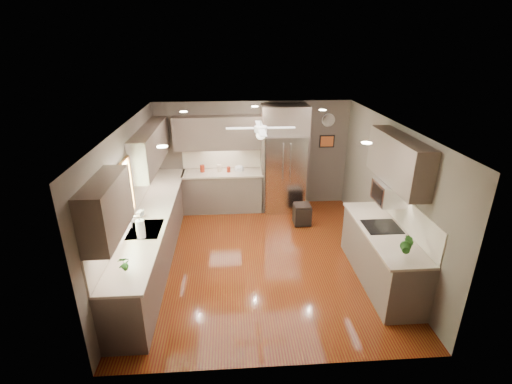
{
  "coord_description": "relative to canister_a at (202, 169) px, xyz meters",
  "views": [
    {
      "loc": [
        -0.51,
        -5.91,
        3.78
      ],
      "look_at": [
        -0.06,
        0.6,
        1.08
      ],
      "focal_mm": 26.0,
      "sensor_mm": 36.0,
      "label": 1
    }
  ],
  "objects": [
    {
      "name": "window",
      "position": [
        -1.03,
        -2.75,
        0.53
      ],
      "size": [
        0.05,
        1.12,
        0.92
      ],
      "color": "#BFF2B2",
      "rests_on": "wall_left"
    },
    {
      "name": "wall_front",
      "position": [
        1.19,
        -4.75,
        0.23
      ],
      "size": [
        4.5,
        0.0,
        4.5
      ],
      "primitive_type": "plane",
      "rotation": [
        -1.57,
        0.0,
        0.0
      ],
      "color": "brown",
      "rests_on": "ground"
    },
    {
      "name": "wall_clock",
      "position": [
        2.94,
        0.24,
        1.03
      ],
      "size": [
        0.3,
        0.03,
        0.3
      ],
      "color": "white",
      "rests_on": "wall_back"
    },
    {
      "name": "canister_a",
      "position": [
        0.0,
        0.0,
        0.0
      ],
      "size": [
        0.12,
        0.12,
        0.17
      ],
      "primitive_type": "cylinder",
      "rotation": [
        0.0,
        0.0,
        0.19
      ],
      "color": "maroon",
      "rests_on": "back_run"
    },
    {
      "name": "wall_back",
      "position": [
        1.19,
        0.25,
        0.23
      ],
      "size": [
        4.5,
        0.0,
        4.5
      ],
      "primitive_type": "plane",
      "rotation": [
        1.57,
        0.0,
        0.0
      ],
      "color": "brown",
      "rests_on": "ground"
    },
    {
      "name": "right_run",
      "position": [
        3.11,
        -3.05,
        -0.54
      ],
      "size": [
        0.7,
        2.2,
        1.45
      ],
      "color": "brown",
      "rests_on": "ground"
    },
    {
      "name": "recessed_lights",
      "position": [
        1.15,
        -1.85,
        1.47
      ],
      "size": [
        2.84,
        3.14,
        0.01
      ],
      "color": "white",
      "rests_on": "ceiling"
    },
    {
      "name": "wall_right",
      "position": [
        3.44,
        -2.25,
        0.23
      ],
      "size": [
        0.0,
        5.0,
        5.0
      ],
      "primitive_type": "plane",
      "rotation": [
        1.57,
        0.0,
        -1.57
      ],
      "color": "brown",
      "rests_on": "ground"
    },
    {
      "name": "paper_towel",
      "position": [
        -0.74,
        -3.03,
        0.06
      ],
      "size": [
        0.13,
        0.13,
        0.33
      ],
      "color": "white",
      "rests_on": "left_run"
    },
    {
      "name": "bowl",
      "position": [
        0.85,
        -0.02,
        -0.05
      ],
      "size": [
        0.23,
        0.23,
        0.05
      ],
      "primitive_type": "imported",
      "rotation": [
        0.0,
        0.0,
        0.01
      ],
      "color": "beige",
      "rests_on": "back_run"
    },
    {
      "name": "ceiling",
      "position": [
        1.19,
        -2.25,
        1.48
      ],
      "size": [
        5.0,
        5.0,
        0.0
      ],
      "primitive_type": "plane",
      "rotation": [
        3.14,
        0.0,
        0.0
      ],
      "color": "white",
      "rests_on": "ground"
    },
    {
      "name": "left_run",
      "position": [
        -0.77,
        -2.1,
        -0.54
      ],
      "size": [
        0.65,
        4.7,
        1.45
      ],
      "color": "brown",
      "rests_on": "ground"
    },
    {
      "name": "uppers",
      "position": [
        0.44,
        -1.54,
        0.85
      ],
      "size": [
        4.5,
        4.7,
        0.95
      ],
      "color": "brown",
      "rests_on": "wall_left"
    },
    {
      "name": "canister_d",
      "position": [
        0.6,
        -0.05,
        -0.02
      ],
      "size": [
        0.11,
        0.11,
        0.13
      ],
      "primitive_type": "cylinder",
      "rotation": [
        0.0,
        0.0,
        0.25
      ],
      "color": "maroon",
      "rests_on": "back_run"
    },
    {
      "name": "refrigerator",
      "position": [
        1.89,
        -0.09,
        0.17
      ],
      "size": [
        1.06,
        0.75,
        2.45
      ],
      "color": "silver",
      "rests_on": "ground"
    },
    {
      "name": "potted_plant_right",
      "position": [
        3.1,
        -3.82,
        0.09
      ],
      "size": [
        0.24,
        0.22,
        0.35
      ],
      "primitive_type": "imported",
      "rotation": [
        0.0,
        0.0,
        -0.4
      ],
      "color": "#205317",
      "rests_on": "right_run"
    },
    {
      "name": "soap_bottle",
      "position": [
        -0.9,
        -2.33,
        0.02
      ],
      "size": [
        0.11,
        0.11,
        0.19
      ],
      "primitive_type": "imported",
      "rotation": [
        0.0,
        0.0,
        -0.33
      ],
      "color": "white",
      "rests_on": "left_run"
    },
    {
      "name": "microwave",
      "position": [
        3.21,
        -2.8,
        0.46
      ],
      "size": [
        0.43,
        0.55,
        0.34
      ],
      "color": "silver",
      "rests_on": "wall_right"
    },
    {
      "name": "floor",
      "position": [
        1.19,
        -2.25,
        -1.02
      ],
      "size": [
        5.0,
        5.0,
        0.0
      ],
      "primitive_type": "plane",
      "color": "#53110B",
      "rests_on": "ground"
    },
    {
      "name": "framed_print",
      "position": [
        2.94,
        0.23,
        0.53
      ],
      "size": [
        0.36,
        0.03,
        0.3
      ],
      "color": "black",
      "rests_on": "wall_back"
    },
    {
      "name": "canister_c",
      "position": [
        0.39,
        -0.02,
        0.01
      ],
      "size": [
        0.1,
        0.1,
        0.16
      ],
      "primitive_type": "cylinder",
      "rotation": [
        0.0,
        0.0,
        0.06
      ],
      "color": "beige",
      "rests_on": "back_run"
    },
    {
      "name": "back_run",
      "position": [
        0.46,
        -0.04,
        -0.54
      ],
      "size": [
        1.85,
        0.65,
        1.45
      ],
      "color": "brown",
      "rests_on": "ground"
    },
    {
      "name": "wall_left",
      "position": [
        -1.06,
        -2.25,
        0.23
      ],
      "size": [
        0.0,
        5.0,
        5.0
      ],
      "primitive_type": "plane",
      "rotation": [
        1.57,
        0.0,
        1.57
      ],
      "color": "brown",
      "rests_on": "ground"
    },
    {
      "name": "sink",
      "position": [
        -0.75,
        -2.75,
        -0.11
      ],
      "size": [
        0.5,
        0.7,
        0.32
      ],
      "color": "silver",
      "rests_on": "left_run"
    },
    {
      "name": "potted_plant_left",
      "position": [
        -0.77,
        -3.97,
        0.07
      ],
      "size": [
        0.18,
        0.15,
        0.29
      ],
      "primitive_type": "imported",
      "rotation": [
        0.0,
        0.0,
        0.35
      ],
      "color": "#205317",
      "rests_on": "left_run"
    },
    {
      "name": "stool",
      "position": [
        2.18,
        -0.96,
        -0.78
      ],
      "size": [
        0.37,
        0.37,
        0.45
      ],
      "color": "black",
      "rests_on": "ground"
    },
    {
      "name": "ceiling_fan",
      "position": [
        1.19,
        -1.95,
        1.31
      ],
      "size": [
        1.18,
        1.18,
        0.32
      ],
      "color": "white",
      "rests_on": "ceiling"
    }
  ]
}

